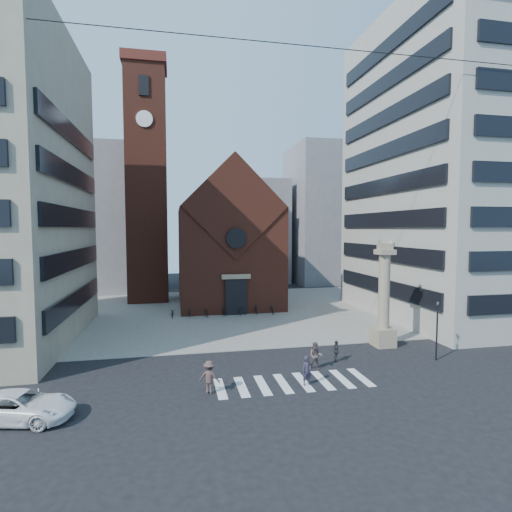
# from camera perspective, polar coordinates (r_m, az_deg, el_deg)

# --- Properties ---
(ground) EXTENTS (120.00, 120.00, 0.00)m
(ground) POSITION_cam_1_polar(r_m,az_deg,el_deg) (28.72, 2.44, -15.55)
(ground) COLOR black
(ground) RESTS_ON ground
(piazza) EXTENTS (46.00, 30.00, 0.05)m
(piazza) POSITION_cam_1_polar(r_m,az_deg,el_deg) (46.73, -3.25, -7.84)
(piazza) COLOR #9A958C
(piazza) RESTS_ON ground
(zebra_crossing) EXTENTS (10.20, 3.20, 0.01)m
(zebra_crossing) POSITION_cam_1_polar(r_m,az_deg,el_deg) (26.15, 5.33, -17.57)
(zebra_crossing) COLOR white
(zebra_crossing) RESTS_ON ground
(church) EXTENTS (12.00, 16.65, 18.00)m
(church) POSITION_cam_1_polar(r_m,az_deg,el_deg) (51.74, -4.25, 2.19)
(church) COLOR maroon
(church) RESTS_ON ground
(campanile) EXTENTS (5.50, 5.50, 31.20)m
(campanile) POSITION_cam_1_polar(r_m,az_deg,el_deg) (54.71, -15.32, 10.29)
(campanile) COLOR maroon
(campanile) RESTS_ON ground
(building_right) EXTENTS (18.00, 22.00, 32.00)m
(building_right) POSITION_cam_1_polar(r_m,az_deg,el_deg) (49.39, 27.37, 10.99)
(building_right) COLOR #A6A396
(building_right) RESTS_ON ground
(bg_block_left) EXTENTS (16.00, 14.00, 22.00)m
(bg_block_left) POSITION_cam_1_polar(r_m,az_deg,el_deg) (67.62, -23.09, 4.86)
(bg_block_left) COLOR gray
(bg_block_left) RESTS_ON ground
(bg_block_mid) EXTENTS (14.00, 12.00, 18.00)m
(bg_block_mid) POSITION_cam_1_polar(r_m,az_deg,el_deg) (72.36, -1.55, 3.52)
(bg_block_mid) COLOR gray
(bg_block_mid) RESTS_ON ground
(bg_block_right) EXTENTS (16.00, 14.00, 24.00)m
(bg_block_right) POSITION_cam_1_polar(r_m,az_deg,el_deg) (74.04, 11.21, 5.77)
(bg_block_right) COLOR gray
(bg_block_right) RESTS_ON ground
(lion_column) EXTENTS (1.63, 1.60, 8.68)m
(lion_column) POSITION_cam_1_polar(r_m,az_deg,el_deg) (34.19, 17.80, -6.56)
(lion_column) COLOR tan
(lion_column) RESTS_ON ground
(traffic_light) EXTENTS (0.13, 0.16, 4.30)m
(traffic_light) POSITION_cam_1_polar(r_m,az_deg,el_deg) (32.19, 24.43, -9.51)
(traffic_light) COLOR black
(traffic_light) RESTS_ON ground
(white_car) EXTENTS (5.66, 3.48, 1.47)m
(white_car) POSITION_cam_1_polar(r_m,az_deg,el_deg) (24.30, -30.64, -18.00)
(white_car) COLOR white
(white_car) RESTS_ON ground
(pedestrian_0) EXTENTS (0.74, 0.58, 1.79)m
(pedestrian_0) POSITION_cam_1_polar(r_m,az_deg,el_deg) (25.59, 7.31, -15.94)
(pedestrian_0) COLOR #2D2939
(pedestrian_0) RESTS_ON ground
(pedestrian_1) EXTENTS (1.09, 0.96, 1.86)m
(pedestrian_1) POSITION_cam_1_polar(r_m,az_deg,el_deg) (28.28, 8.54, -13.92)
(pedestrian_1) COLOR #554644
(pedestrian_1) RESTS_ON ground
(pedestrian_2) EXTENTS (0.49, 0.95, 1.54)m
(pedestrian_2) POSITION_cam_1_polar(r_m,az_deg,el_deg) (30.09, 11.39, -13.16)
(pedestrian_2) COLOR #282931
(pedestrian_2) RESTS_ON ground
(pedestrian_3) EXTENTS (1.42, 1.12, 1.93)m
(pedestrian_3) POSITION_cam_1_polar(r_m,az_deg,el_deg) (24.38, -6.67, -16.80)
(pedestrian_3) COLOR #503935
(pedestrian_3) RESTS_ON ground
(scooter_0) EXTENTS (0.69, 1.84, 0.96)m
(scooter_0) POSITION_cam_1_polar(r_m,az_deg,el_deg) (43.94, -11.84, -8.02)
(scooter_0) COLOR black
(scooter_0) RESTS_ON piazza
(scooter_1) EXTENTS (0.56, 1.78, 1.06)m
(scooter_1) POSITION_cam_1_polar(r_m,az_deg,el_deg) (43.95, -9.44, -7.91)
(scooter_1) COLOR black
(scooter_1) RESTS_ON piazza
(scooter_2) EXTENTS (0.69, 1.84, 0.96)m
(scooter_2) POSITION_cam_1_polar(r_m,az_deg,el_deg) (44.06, -7.05, -7.93)
(scooter_2) COLOR black
(scooter_2) RESTS_ON piazza
(scooter_3) EXTENTS (0.56, 1.78, 1.06)m
(scooter_3) POSITION_cam_1_polar(r_m,az_deg,el_deg) (44.22, -4.67, -7.79)
(scooter_3) COLOR black
(scooter_3) RESTS_ON piazza
(scooter_4) EXTENTS (0.69, 1.84, 0.96)m
(scooter_4) POSITION_cam_1_polar(r_m,az_deg,el_deg) (44.48, -2.32, -7.78)
(scooter_4) COLOR black
(scooter_4) RESTS_ON piazza
(scooter_5) EXTENTS (0.56, 1.78, 1.06)m
(scooter_5) POSITION_cam_1_polar(r_m,az_deg,el_deg) (44.79, 0.00, -7.63)
(scooter_5) COLOR black
(scooter_5) RESTS_ON piazza
(scooter_6) EXTENTS (0.69, 1.84, 0.96)m
(scooter_6) POSITION_cam_1_polar(r_m,az_deg,el_deg) (45.20, 2.29, -7.60)
(scooter_6) COLOR black
(scooter_6) RESTS_ON piazza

